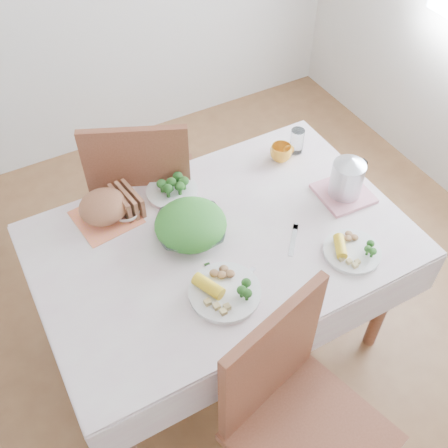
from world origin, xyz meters
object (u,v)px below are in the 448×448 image
salad_bowl (191,230)px  yellow_mug (281,153)px  dinner_plate_right (352,251)px  chair_far (148,197)px  dinner_plate_left (225,292)px  dining_table (222,293)px  chair_near (310,443)px  electric_kettle (348,174)px

salad_bowl → yellow_mug: (0.58, 0.22, 0.01)m
salad_bowl → dinner_plate_right: bearing=-37.4°
chair_far → salad_bowl: bearing=111.9°
dinner_plate_left → salad_bowl: bearing=86.1°
dining_table → yellow_mug: yellow_mug is taller
salad_bowl → chair_far: bearing=87.7°
chair_near → yellow_mug: (0.55, 1.08, 0.34)m
chair_near → yellow_mug: bearing=47.8°
chair_near → electric_kettle: bearing=33.1°
electric_kettle → dining_table: bearing=152.5°
salad_bowl → dinner_plate_left: 0.32m
dining_table → electric_kettle: bearing=-3.4°
chair_near → electric_kettle: size_ratio=5.40×
chair_near → dinner_plate_left: 0.62m
salad_bowl → yellow_mug: size_ratio=2.70×
chair_near → salad_bowl: size_ratio=3.85×
electric_kettle → dinner_plate_right: bearing=-145.9°
chair_far → yellow_mug: size_ratio=10.44×
chair_far → dinner_plate_right: bearing=140.8°
salad_bowl → electric_kettle: electric_kettle is taller
dinner_plate_right → electric_kettle: size_ratio=1.18×
dinner_plate_left → yellow_mug: bearing=42.2°
chair_near → salad_bowl: bearing=76.8°
chair_far → dinner_plate_right: size_ratio=4.60×
dining_table → dinner_plate_left: 0.48m
chair_far → salad_bowl: 0.67m
dinner_plate_right → chair_far: bearing=116.6°
chair_near → dinner_plate_right: (0.48, 0.46, 0.31)m
yellow_mug → electric_kettle: bearing=-71.4°
dinner_plate_left → yellow_mug: (0.60, 0.55, 0.03)m
salad_bowl → dinner_plate_left: (-0.02, -0.32, -0.02)m
dinner_plate_left → dinner_plate_right: size_ratio=1.18×
yellow_mug → dining_table: bearing=-147.9°
dining_table → dinner_plate_left: size_ratio=5.13×
dining_table → dinner_plate_right: (0.41, -0.32, 0.40)m
dinner_plate_right → electric_kettle: 0.35m
chair_far → dinner_plate_left: chair_far is taller
dining_table → salad_bowl: salad_bowl is taller
dinner_plate_left → dinner_plate_right: bearing=-7.6°
salad_bowl → electric_kettle: 0.71m
chair_near → dinner_plate_left: size_ratio=3.88×
chair_far → electric_kettle: (0.67, -0.70, 0.42)m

